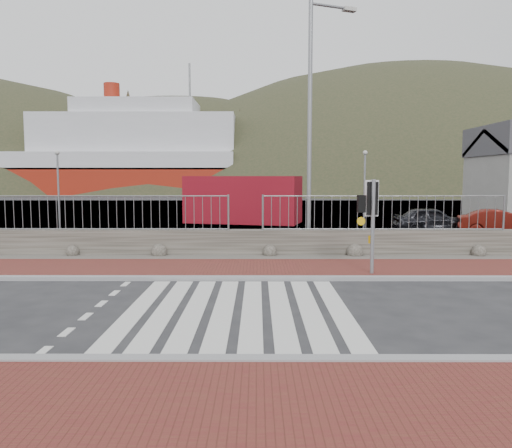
{
  "coord_description": "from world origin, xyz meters",
  "views": [
    {
      "loc": [
        0.41,
        -10.17,
        2.78
      ],
      "look_at": [
        0.37,
        3.0,
        1.52
      ],
      "focal_mm": 35.0,
      "sensor_mm": 36.0,
      "label": 1
    }
  ],
  "objects_px": {
    "car_a": "(431,220)",
    "car_b": "(500,223)",
    "traffic_signal_far": "(372,206)",
    "streetlight": "(314,113)",
    "shipping_container": "(243,199)",
    "ferry": "(97,160)"
  },
  "relations": [
    {
      "from": "ferry",
      "to": "streetlight",
      "type": "relative_size",
      "value": 5.57
    },
    {
      "from": "streetlight",
      "to": "car_b",
      "type": "height_order",
      "value": "streetlight"
    },
    {
      "from": "traffic_signal_far",
      "to": "streetlight",
      "type": "bearing_deg",
      "value": -82.43
    },
    {
      "from": "traffic_signal_far",
      "to": "shipping_container",
      "type": "relative_size",
      "value": 0.4
    },
    {
      "from": "car_b",
      "to": "car_a",
      "type": "bearing_deg",
      "value": 78.51
    },
    {
      "from": "streetlight",
      "to": "shipping_container",
      "type": "height_order",
      "value": "streetlight"
    },
    {
      "from": "car_a",
      "to": "car_b",
      "type": "distance_m",
      "value": 3.09
    },
    {
      "from": "ferry",
      "to": "car_a",
      "type": "distance_m",
      "value": 63.28
    },
    {
      "from": "ferry",
      "to": "traffic_signal_far",
      "type": "height_order",
      "value": "ferry"
    },
    {
      "from": "shipping_container",
      "to": "car_b",
      "type": "xyz_separation_m",
      "value": [
        12.27,
        -6.65,
        -0.78
      ]
    },
    {
      "from": "shipping_container",
      "to": "car_a",
      "type": "height_order",
      "value": "shipping_container"
    },
    {
      "from": "traffic_signal_far",
      "to": "car_a",
      "type": "distance_m",
      "value": 12.35
    },
    {
      "from": "traffic_signal_far",
      "to": "shipping_container",
      "type": "xyz_separation_m",
      "value": [
        -4.02,
        16.2,
        -0.56
      ]
    },
    {
      "from": "shipping_container",
      "to": "streetlight",
      "type": "bearing_deg",
      "value": -61.67
    },
    {
      "from": "traffic_signal_far",
      "to": "streetlight",
      "type": "height_order",
      "value": "streetlight"
    },
    {
      "from": "streetlight",
      "to": "car_b",
      "type": "relative_size",
      "value": 2.41
    },
    {
      "from": "traffic_signal_far",
      "to": "shipping_container",
      "type": "distance_m",
      "value": 16.7
    },
    {
      "from": "streetlight",
      "to": "shipping_container",
      "type": "bearing_deg",
      "value": 82.46
    },
    {
      "from": "car_a",
      "to": "car_b",
      "type": "height_order",
      "value": "car_a"
    },
    {
      "from": "ferry",
      "to": "traffic_signal_far",
      "type": "distance_m",
      "value": 70.31
    },
    {
      "from": "ferry",
      "to": "shipping_container",
      "type": "height_order",
      "value": "ferry"
    },
    {
      "from": "traffic_signal_far",
      "to": "car_a",
      "type": "height_order",
      "value": "traffic_signal_far"
    }
  ]
}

